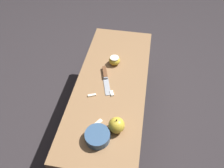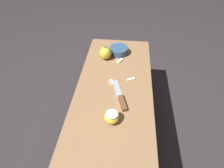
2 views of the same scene
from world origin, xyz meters
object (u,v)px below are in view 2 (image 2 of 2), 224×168
Objects in this scene: apple_cut at (112,117)px; wooden_bench at (113,100)px; knife at (121,99)px; apple_whole at (105,53)px; bowl at (119,50)px.

wooden_bench is at bearing -176.83° from apple_cut.
knife is at bearing 165.33° from apple_cut.
apple_whole reaches higher than wooden_bench.
apple_cut is (0.13, -0.03, 0.02)m from knife.
knife is 1.81× the size of bowl.
bowl reaches higher than wooden_bench.
bowl is at bearing -12.41° from knife.
wooden_bench is 11.79× the size of apple_whole.
bowl is (-0.56, -0.00, -0.00)m from apple_cut.
wooden_bench is at bearing -0.75° from bowl.
wooden_bench is 0.19m from apple_cut.
apple_cut reaches higher than bowl.
apple_whole reaches higher than bowl.
apple_whole is 0.50m from apple_cut.
apple_whole is at bearing -169.18° from apple_cut.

